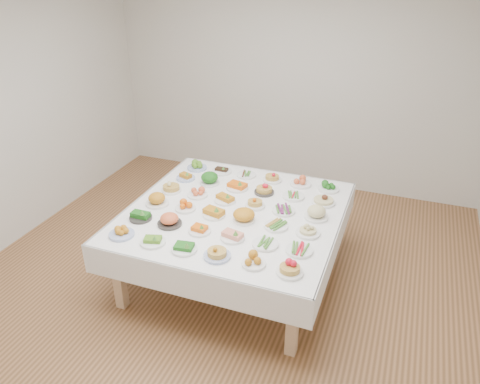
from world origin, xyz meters
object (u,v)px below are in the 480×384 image
(dish_0, at_px, (121,231))
(dish_18, at_px, (171,186))
(display_table, at_px, (235,217))
(dish_35, at_px, (329,187))

(dish_0, distance_m, dish_18, 0.90)
(display_table, bearing_deg, dish_18, 168.75)
(dish_0, bearing_deg, display_table, 44.53)
(dish_18, height_order, dish_35, dish_18)
(dish_18, distance_m, dish_35, 1.62)
(dish_0, xyz_separation_m, dish_35, (1.51, 1.50, -0.00))
(display_table, distance_m, dish_35, 1.07)
(dish_35, bearing_deg, dish_0, -135.31)
(dish_35, bearing_deg, display_table, -135.16)
(dish_0, bearing_deg, dish_35, 44.69)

